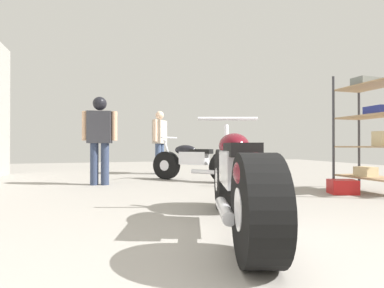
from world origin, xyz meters
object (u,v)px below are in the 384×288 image
Objects in this scene: motorcycle_black_naked at (196,162)px; mechanic_with_helmet at (100,132)px; mechanic_in_blue at (160,138)px; red_toolbox at (343,187)px; motorcycle_maroon_cruiser at (238,180)px.

mechanic_with_helmet reaches higher than motorcycle_black_naked.
motorcycle_black_naked is 1.86m from mechanic_in_blue.
motorcycle_black_naked is 0.94× the size of mechanic_in_blue.
mechanic_in_blue reaches higher than red_toolbox.
mechanic_in_blue is (-0.43, 1.73, 0.53)m from motorcycle_black_naked.
mechanic_with_helmet is (-1.89, -0.06, 0.59)m from motorcycle_black_naked.
mechanic_in_blue is at bearing 117.97° from red_toolbox.
mechanic_with_helmet reaches higher than mechanic_in_blue.
motorcycle_maroon_cruiser is 5.80× the size of red_toolbox.
red_toolbox is at bearing -30.98° from mechanic_with_helmet.
motorcycle_maroon_cruiser is at bearing -70.83° from mechanic_with_helmet.
motorcycle_black_naked is 4.00× the size of red_toolbox.
mechanic_with_helmet is at bearing 149.02° from red_toolbox.
motorcycle_maroon_cruiser is 1.45× the size of motorcycle_black_naked.
red_toolbox is at bearing -53.03° from motorcycle_black_naked.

